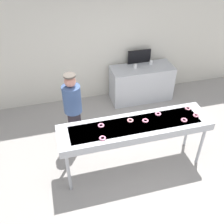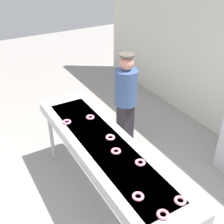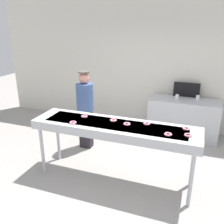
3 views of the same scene
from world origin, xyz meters
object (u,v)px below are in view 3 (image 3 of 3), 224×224
object	(u,v)px
strawberry_donut_5	(168,134)
strawberry_donut_7	(186,129)
strawberry_donut_0	(113,120)
strawberry_donut_3	(84,116)
menu_display	(186,90)
strawberry_donut_6	(147,124)
prep_counter	(183,118)
strawberry_donut_2	(73,123)
paper_cup_1	(198,97)
strawberry_donut_4	(127,124)
worker_baker	(85,106)
strawberry_donut_1	(188,135)
fryer_conveyor	(114,129)
paper_cup_0	(177,97)

from	to	relation	value
strawberry_donut_5	strawberry_donut_7	size ratio (longest dim) A/B	1.00
strawberry_donut_0	strawberry_donut_3	distance (m)	0.51
strawberry_donut_0	menu_display	size ratio (longest dim) A/B	0.19
strawberry_donut_3	strawberry_donut_6	distance (m)	1.04
prep_counter	menu_display	world-z (taller)	menu_display
strawberry_donut_2	paper_cup_1	world-z (taller)	strawberry_donut_2
strawberry_donut_3	strawberry_donut_4	distance (m)	0.76
strawberry_donut_2	paper_cup_1	bearing A→B (deg)	53.53
worker_baker	strawberry_donut_1	bearing A→B (deg)	167.88
fryer_conveyor	paper_cup_0	world-z (taller)	fryer_conveyor
strawberry_donut_1	strawberry_donut_4	size ratio (longest dim) A/B	1.00
strawberry_donut_0	menu_display	distance (m)	2.44
strawberry_donut_1	strawberry_donut_4	bearing A→B (deg)	174.31
strawberry_donut_6	strawberry_donut_7	bearing A→B (deg)	1.26
strawberry_donut_2	strawberry_donut_3	bearing A→B (deg)	81.32
fryer_conveyor	strawberry_donut_4	size ratio (longest dim) A/B	23.95
strawberry_donut_6	paper_cup_1	bearing A→B (deg)	71.29
strawberry_donut_0	fryer_conveyor	bearing A→B (deg)	-61.59
strawberry_donut_1	strawberry_donut_7	bearing A→B (deg)	100.11
worker_baker	paper_cup_1	world-z (taller)	worker_baker
strawberry_donut_3	paper_cup_0	world-z (taller)	strawberry_donut_3
prep_counter	fryer_conveyor	bearing A→B (deg)	-113.44
strawberry_donut_2	strawberry_donut_6	size ratio (longest dim) A/B	1.00
strawberry_donut_0	strawberry_donut_4	world-z (taller)	same
paper_cup_0	paper_cup_1	distance (m)	0.44
menu_display	prep_counter	bearing A→B (deg)	-90.00
strawberry_donut_0	strawberry_donut_4	bearing A→B (deg)	-16.34
strawberry_donut_0	strawberry_donut_5	xyz separation A→B (m)	(0.89, -0.23, 0.00)
strawberry_donut_3	strawberry_donut_7	world-z (taller)	same
strawberry_donut_5	strawberry_donut_2	bearing A→B (deg)	-176.97
strawberry_donut_4	strawberry_donut_3	bearing A→B (deg)	174.74
prep_counter	strawberry_donut_0	bearing A→B (deg)	-115.88
strawberry_donut_3	paper_cup_0	bearing A→B (deg)	57.20
strawberry_donut_3	worker_baker	world-z (taller)	worker_baker
worker_baker	paper_cup_0	size ratio (longest dim) A/B	16.38
strawberry_donut_4	paper_cup_0	bearing A→B (deg)	75.40
strawberry_donut_0	strawberry_donut_1	size ratio (longest dim) A/B	1.00
menu_display	strawberry_donut_6	bearing A→B (deg)	-101.18
worker_baker	strawberry_donut_2	bearing A→B (deg)	119.21
strawberry_donut_1	prep_counter	size ratio (longest dim) A/B	0.07
strawberry_donut_6	menu_display	size ratio (longest dim) A/B	0.19
strawberry_donut_4	paper_cup_0	world-z (taller)	strawberry_donut_4
strawberry_donut_3	paper_cup_0	xyz separation A→B (m)	(1.30, 2.01, -0.09)
strawberry_donut_3	fryer_conveyor	bearing A→B (deg)	-10.28
strawberry_donut_4	strawberry_donut_1	bearing A→B (deg)	-5.69
strawberry_donut_1	strawberry_donut_5	bearing A→B (deg)	-165.89
strawberry_donut_2	strawberry_donut_3	xyz separation A→B (m)	(0.05, 0.30, 0.00)
strawberry_donut_3	strawberry_donut_5	distance (m)	1.41
strawberry_donut_4	strawberry_donut_6	world-z (taller)	same
fryer_conveyor	strawberry_donut_4	world-z (taller)	strawberry_donut_4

